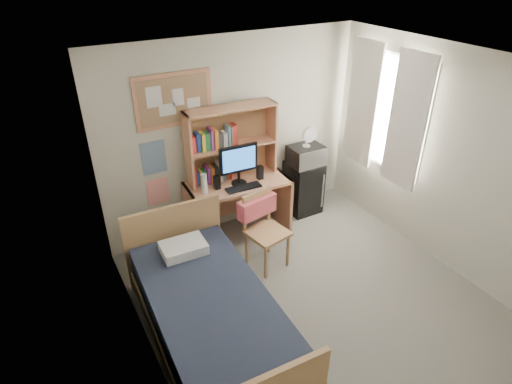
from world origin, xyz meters
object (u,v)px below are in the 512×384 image
mini_fridge (303,187)px  microwave (306,155)px  monitor (239,165)px  desk_fan (307,137)px  bed (211,319)px  speaker_right (260,172)px  desk (238,209)px  speaker_left (217,182)px  bulletin_board (174,100)px  desk_chair (267,232)px

mini_fridge → microwave: microwave is taller
monitor → desk_fan: monitor is taller
mini_fridge → bed: bearing=-143.8°
mini_fridge → speaker_right: (-0.84, -0.17, 0.53)m
desk → speaker_left: size_ratio=7.52×
bulletin_board → microwave: bulletin_board is taller
bulletin_board → desk: (0.63, -0.34, -1.51)m
bulletin_board → speaker_right: bearing=-24.0°
desk → monitor: (-0.00, -0.06, 0.68)m
monitor → speaker_right: (0.30, -0.02, -0.18)m
monitor → speaker_right: 0.35m
speaker_right → desk_fan: bearing=13.3°
speaker_left → speaker_right: 0.60m
bed → mini_fridge: bearing=38.5°
monitor → microwave: bearing=9.9°
desk_chair → microwave: 1.46m
speaker_left → desk: bearing=11.3°
bulletin_board → monitor: 1.11m
bulletin_board → mini_fridge: 2.35m
desk_fan → monitor: bearing=-173.1°
bulletin_board → monitor: bearing=-32.3°
mini_fridge → monitor: (-1.13, -0.15, 0.71)m
bulletin_board → bed: size_ratio=0.43×
monitor → speaker_left: size_ratio=3.05×
monitor → speaker_right: bearing=-0.0°
bulletin_board → microwave: size_ratio=2.00×
desk → desk_chair: size_ratio=1.36×
bed → speaker_left: size_ratio=12.42×
desk → bulletin_board: bearing=155.2°
bulletin_board → speaker_right: size_ratio=5.17×
speaker_right → desk_fan: desk_fan is taller
monitor → desk_fan: (1.13, 0.13, 0.09)m
mini_fridge → speaker_left: size_ratio=4.40×
speaker_left → desk_chair: bearing=-63.0°
desk → speaker_right: (0.30, -0.08, 0.50)m
bulletin_board → speaker_right: bulletin_board is taller
desk_chair → mini_fridge: bearing=26.9°
speaker_right → desk: bearing=168.7°
speaker_right → microwave: microwave is taller
desk_chair → bulletin_board: bearing=110.2°
mini_fridge → bed: mini_fridge is taller
speaker_left → speaker_right: (0.60, -0.03, 0.00)m
desk → bed: size_ratio=0.61×
bed → microwave: size_ratio=4.66×
mini_fridge → microwave: (-0.00, -0.02, 0.52)m
mini_fridge → monitor: monitor is taller
desk_chair → mini_fridge: size_ratio=1.26×
bed → microwave: microwave is taller
bulletin_board → monitor: size_ratio=1.75×
desk → mini_fridge: (1.13, 0.09, -0.03)m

